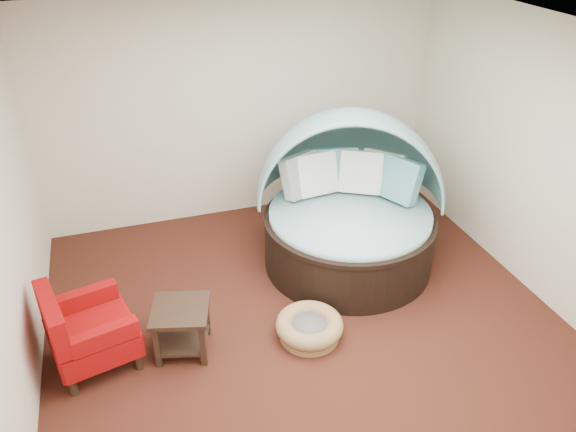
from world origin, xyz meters
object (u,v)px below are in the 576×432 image
object	(u,v)px
canopy_daybed	(350,196)
side_table	(182,323)
pet_basket	(309,327)
red_armchair	(86,331)

from	to	relation	value
canopy_daybed	side_table	bearing A→B (deg)	-135.38
canopy_daybed	side_table	xyz separation A→B (m)	(-2.06, -0.94, -0.50)
pet_basket	red_armchair	distance (m)	2.05
pet_basket	side_table	size ratio (longest dim) A/B	1.11
side_table	pet_basket	bearing A→B (deg)	-9.82
pet_basket	side_table	distance (m)	1.21
canopy_daybed	pet_basket	bearing A→B (deg)	-107.55
pet_basket	side_table	bearing A→B (deg)	170.18
side_table	canopy_daybed	bearing A→B (deg)	24.56
canopy_daybed	side_table	size ratio (longest dim) A/B	3.97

